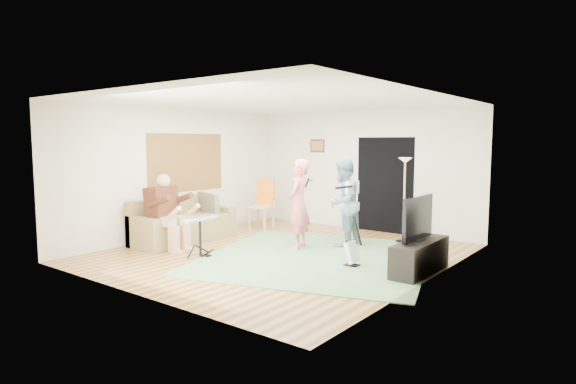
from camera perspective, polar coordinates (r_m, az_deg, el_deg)
The scene contains 19 objects.
floor at distance 8.73m, azimuth -0.86°, elevation -7.27°, with size 6.00×6.00×0.00m, color brown.
walls at distance 8.52m, azimuth -0.87°, elevation 1.60°, with size 5.50×6.00×2.70m, color beige, non-canonical shape.
ceiling at distance 8.53m, azimuth -0.89°, elevation 10.68°, with size 6.00×6.00×0.00m, color white.
window_blinds at distance 10.57m, azimuth -11.92°, elevation 3.41°, with size 2.05×2.05×0.00m, color olive.
doorway at distance 10.79m, azimuth 11.40°, elevation 0.81°, with size 2.10×2.10×0.00m, color black.
picture_frame at distance 11.65m, azimuth 3.49°, elevation 5.48°, with size 0.42×0.03×0.32m, color #3F2314.
area_rug at distance 8.41m, azimuth 3.37°, elevation -7.75°, with size 3.69×3.86×0.02m, color #537E4D.
sofa at distance 10.00m, azimuth -12.57°, elevation -4.03°, with size 0.88×2.14×0.87m.
drummer at distance 9.23m, azimuth -13.99°, elevation -3.27°, with size 0.91×0.51×1.40m.
drum_kit at distance 8.62m, azimuth -10.36°, elevation -5.42°, with size 0.39×0.70×0.72m.
singer at distance 8.98m, azimuth 1.24°, elevation -1.45°, with size 0.61×0.40×1.68m, color #F46A7A.
microphone at distance 8.82m, azimuth 2.30°, elevation 1.13°, with size 0.06×0.06×0.24m, color black, non-canonical shape.
guitarist at distance 9.24m, azimuth 6.52°, elevation -1.25°, with size 0.82×0.64×1.69m, color #7294A8.
guitar_held at distance 9.11m, azimuth 7.61°, elevation 0.55°, with size 0.12×0.60×0.26m, color white, non-canonical shape.
guitar_spare at distance 7.85m, azimuth 7.65°, elevation -7.08°, with size 0.29×0.26×0.82m.
torchiere_lamp at distance 9.75m, azimuth 13.65°, elevation 0.86°, with size 0.30×0.30×1.69m.
dining_chair at distance 11.18m, azimuth -3.03°, elevation -2.28°, with size 0.55×0.57×1.11m.
tv_cabinet at distance 7.67m, azimuth 15.37°, elevation -7.45°, with size 0.40×1.40×0.50m, color black.
television at distance 7.57m, azimuth 15.14°, elevation -2.98°, with size 0.06×0.99×0.66m, color black.
Camera 1 is at (5.30, -6.65, 2.00)m, focal length 30.00 mm.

